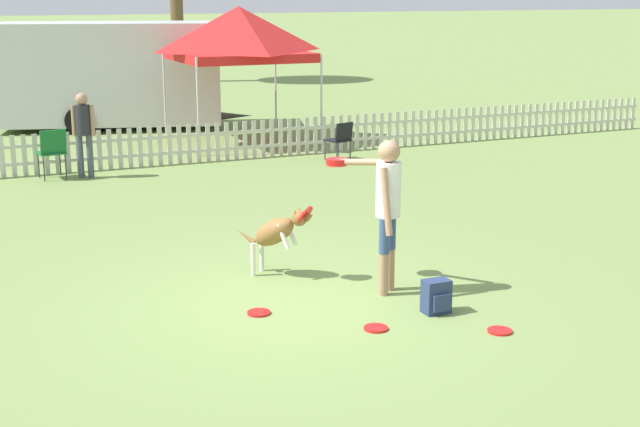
{
  "coord_description": "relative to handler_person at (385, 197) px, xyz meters",
  "views": [
    {
      "loc": [
        -3.41,
        -8.63,
        3.38
      ],
      "look_at": [
        0.65,
        0.58,
        0.85
      ],
      "focal_mm": 50.0,
      "sensor_mm": 36.0,
      "label": 1
    }
  ],
  "objects": [
    {
      "name": "ground_plane",
      "position": [
        -1.18,
        0.01,
        -1.12
      ],
      "size": [
        240.0,
        240.0,
        0.0
      ],
      "primitive_type": "plane",
      "color": "olive"
    },
    {
      "name": "handler_person",
      "position": [
        0.0,
        0.0,
        0.0
      ],
      "size": [
        0.63,
        1.14,
        1.77
      ],
      "rotation": [
        0.0,
        0.0,
        0.72
      ],
      "color": "tan",
      "rests_on": "ground_plane"
    },
    {
      "name": "leaping_dog",
      "position": [
        -0.91,
        1.02,
        -0.56
      ],
      "size": [
        0.8,
        0.88,
        0.92
      ],
      "rotation": [
        0.0,
        0.0,
        -2.42
      ],
      "color": "olive",
      "rests_on": "ground_plane"
    },
    {
      "name": "frisbee_near_handler",
      "position": [
        -1.56,
        -0.11,
        -1.11
      ],
      "size": [
        0.25,
        0.25,
        0.02
      ],
      "color": "red",
      "rests_on": "ground_plane"
    },
    {
      "name": "frisbee_near_dog",
      "position": [
        0.5,
        -1.59,
        -1.11
      ],
      "size": [
        0.25,
        0.25,
        0.02
      ],
      "color": "red",
      "rests_on": "ground_plane"
    },
    {
      "name": "frisbee_midfield",
      "position": [
        -0.62,
        -1.02,
        -1.11
      ],
      "size": [
        0.25,
        0.25,
        0.02
      ],
      "color": "red",
      "rests_on": "ground_plane"
    },
    {
      "name": "backpack_on_grass",
      "position": [
        0.2,
        -0.85,
        -0.94
      ],
      "size": [
        0.28,
        0.23,
        0.37
      ],
      "color": "navy",
      "rests_on": "ground_plane"
    },
    {
      "name": "picket_fence",
      "position": [
        -1.18,
        8.54,
        -0.73
      ],
      "size": [
        25.62,
        0.04,
        0.78
      ],
      "color": "beige",
      "rests_on": "ground_plane"
    },
    {
      "name": "folding_chair_blue_left",
      "position": [
        -2.61,
        8.01,
        -0.56
      ],
      "size": [
        0.52,
        0.54,
        0.93
      ],
      "rotation": [
        0.0,
        0.0,
        3.26
      ],
      "color": "#333338",
      "rests_on": "ground_plane"
    },
    {
      "name": "folding_chair_center",
      "position": [
        2.99,
        7.58,
        -0.65
      ],
      "size": [
        0.54,
        0.56,
        0.79
      ],
      "rotation": [
        0.0,
        0.0,
        3.43
      ],
      "color": "#333338",
      "rests_on": "ground_plane"
    },
    {
      "name": "canopy_tent_main",
      "position": [
        1.9,
        10.61,
        1.31
      ],
      "size": [
        2.84,
        2.84,
        3.03
      ],
      "color": "silver",
      "rests_on": "ground_plane"
    },
    {
      "name": "spectator_standing",
      "position": [
        -2.04,
        7.9,
        -0.18
      ],
      "size": [
        0.39,
        0.27,
        1.57
      ],
      "rotation": [
        0.0,
        0.0,
        2.74
      ],
      "color": "#474C5B",
      "rests_on": "ground_plane"
    },
    {
      "name": "equipment_trailer",
      "position": [
        -0.37,
        13.89,
        0.25
      ],
      "size": [
        6.26,
        3.59,
        2.61
      ],
      "rotation": [
        0.0,
        0.0,
        -0.3
      ],
      "color": "silver",
      "rests_on": "ground_plane"
    }
  ]
}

